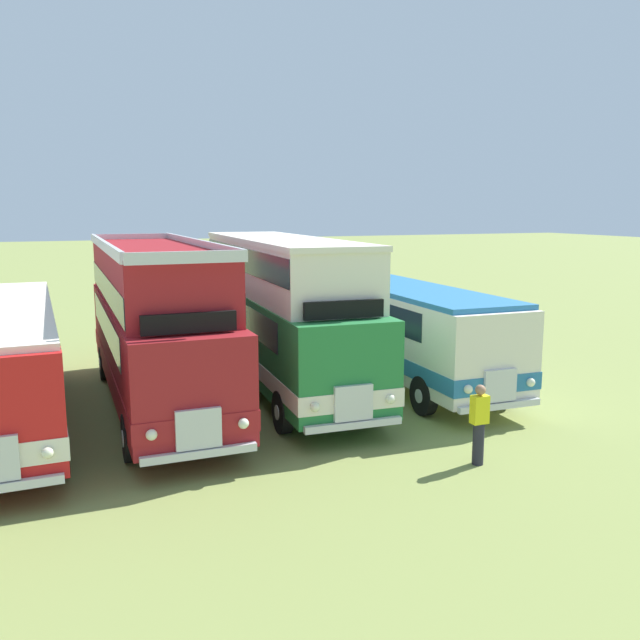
{
  "coord_description": "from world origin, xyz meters",
  "views": [
    {
      "loc": [
        -2.41,
        -17.89,
        5.34
      ],
      "look_at": [
        4.98,
        0.46,
        1.99
      ],
      "focal_mm": 37.05,
      "sensor_mm": 36.0,
      "label": 1
    }
  ],
  "objects": [
    {
      "name": "bus_third_in_row",
      "position": [
        0.0,
        -0.03,
        2.36
      ],
      "size": [
        2.63,
        10.97,
        4.52
      ],
      "color": "maroon",
      "rests_on": "ground"
    },
    {
      "name": "ground_plane",
      "position": [
        0.0,
        0.0,
        0.0
      ],
      "size": [
        200.0,
        200.0,
        0.0
      ],
      "primitive_type": "plane",
      "color": "olive"
    },
    {
      "name": "marshal_person",
      "position": [
        5.63,
        -6.85,
        0.89
      ],
      "size": [
        0.36,
        0.24,
        1.73
      ],
      "color": "#23232D",
      "rests_on": "ground"
    },
    {
      "name": "bus_fifth_in_row",
      "position": [
        7.55,
        0.23,
        1.76
      ],
      "size": [
        2.8,
        10.82,
        2.99
      ],
      "color": "silver",
      "rests_on": "ground"
    },
    {
      "name": "bus_fourth_in_row",
      "position": [
        3.78,
        0.51,
        2.47
      ],
      "size": [
        3.04,
        11.22,
        4.49
      ],
      "color": "#237538",
      "rests_on": "ground"
    },
    {
      "name": "bus_second_in_row",
      "position": [
        -3.78,
        -0.18,
        1.76
      ],
      "size": [
        2.83,
        11.44,
        2.99
      ],
      "color": "red",
      "rests_on": "ground"
    }
  ]
}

